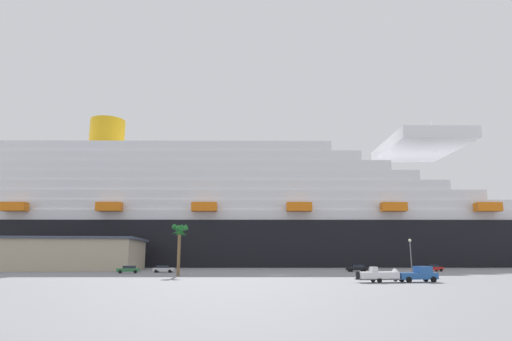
{
  "coord_description": "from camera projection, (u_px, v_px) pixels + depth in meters",
  "views": [
    {
      "loc": [
        -6.9,
        -85.34,
        3.66
      ],
      "look_at": [
        -2.91,
        39.98,
        28.55
      ],
      "focal_mm": 30.22,
      "sensor_mm": 36.0,
      "label": 1
    }
  ],
  "objects": [
    {
      "name": "ground_plane",
      "position": [
        268.0,
        270.0,
        112.58
      ],
      "size": [
        600.0,
        600.0,
        0.0
      ],
      "primitive_type": "plane",
      "color": "gray"
    },
    {
      "name": "cruise_ship",
      "position": [
        213.0,
        218.0,
        154.71
      ],
      "size": [
        306.47,
        43.52,
        61.5
      ],
      "color": "black",
      "rests_on": "ground_plane"
    },
    {
      "name": "terminal_building",
      "position": [
        57.0,
        254.0,
        113.72
      ],
      "size": [
        45.24,
        29.91,
        8.29
      ],
      "color": "#B7A88C",
      "rests_on": "ground_plane"
    },
    {
      "name": "pickup_truck",
      "position": [
        418.0,
        275.0,
        61.2
      ],
      "size": [
        5.82,
        2.89,
        2.2
      ],
      "color": "#2659A5",
      "rests_on": "ground_plane"
    },
    {
      "name": "small_boat_on_trailer",
      "position": [
        383.0,
        275.0,
        60.27
      ],
      "size": [
        7.72,
        2.86,
        2.15
      ],
      "color": "#595960",
      "rests_on": "ground_plane"
    },
    {
      "name": "palm_tree",
      "position": [
        179.0,
        235.0,
        81.22
      ],
      "size": [
        3.52,
        3.33,
        9.54
      ],
      "color": "brown",
      "rests_on": "ground_plane"
    },
    {
      "name": "street_lamp",
      "position": [
        411.0,
        251.0,
        80.2
      ],
      "size": [
        0.56,
        0.56,
        6.79
      ],
      "color": "slate",
      "rests_on": "ground_plane"
    },
    {
      "name": "parked_car_green_wagon",
      "position": [
        128.0,
        269.0,
        92.3
      ],
      "size": [
        4.95,
        2.63,
        1.58
      ],
      "color": "#2D723F",
      "rests_on": "ground_plane"
    },
    {
      "name": "parked_car_silver_sedan",
      "position": [
        164.0,
        269.0,
        95.77
      ],
      "size": [
        4.67,
        2.28,
        1.58
      ],
      "color": "silver",
      "rests_on": "ground_plane"
    },
    {
      "name": "parked_car_black_coupe",
      "position": [
        357.0,
        268.0,
        100.5
      ],
      "size": [
        4.84,
        2.34,
        1.58
      ],
      "color": "black",
      "rests_on": "ground_plane"
    },
    {
      "name": "parked_car_red_hatchback",
      "position": [
        433.0,
        268.0,
        102.51
      ],
      "size": [
        4.48,
        2.58,
        1.58
      ],
      "color": "red",
      "rests_on": "ground_plane"
    }
  ]
}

